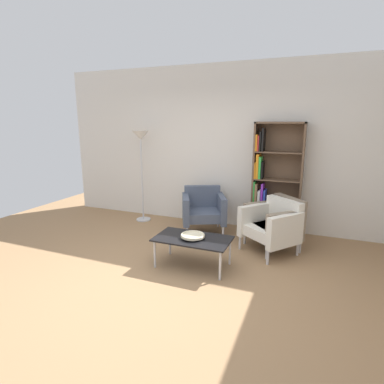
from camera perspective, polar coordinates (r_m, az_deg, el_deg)
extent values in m
plane|color=#9E7751|center=(3.92, -5.99, -16.19)|extent=(8.32, 8.32, 0.00)
cube|color=silver|center=(5.73, 5.30, 8.35)|extent=(6.40, 0.12, 2.90)
cube|color=brown|center=(5.41, 11.44, 2.54)|extent=(0.03, 0.30, 1.90)
cube|color=brown|center=(5.33, 19.59, 1.88)|extent=(0.03, 0.30, 1.90)
cube|color=brown|center=(5.27, 16.11, 12.24)|extent=(0.80, 0.30, 0.03)
cube|color=brown|center=(5.60, 14.91, -7.22)|extent=(0.80, 0.30, 0.03)
cube|color=brown|center=(5.50, 15.66, 2.47)|extent=(0.80, 0.02, 1.90)
cube|color=brown|center=(5.46, 15.20, -2.53)|extent=(0.76, 0.28, 0.02)
cube|color=brown|center=(5.36, 15.49, 2.22)|extent=(0.76, 0.28, 0.02)
cube|color=brown|center=(5.30, 15.79, 7.11)|extent=(0.76, 0.28, 0.02)
cube|color=black|center=(5.56, 11.28, -5.19)|extent=(0.02, 0.20, 0.31)
cube|color=yellow|center=(5.52, 11.64, -4.94)|extent=(0.04, 0.17, 0.38)
cube|color=white|center=(5.54, 12.19, -5.31)|extent=(0.04, 0.19, 0.31)
cube|color=orange|center=(5.54, 12.68, -5.13)|extent=(0.02, 0.22, 0.35)
cube|color=white|center=(5.52, 12.98, -5.70)|extent=(0.04, 0.17, 0.26)
cube|color=green|center=(5.40, 11.49, -0.14)|extent=(0.02, 0.17, 0.40)
cube|color=olive|center=(5.44, 11.91, -0.30)|extent=(0.04, 0.24, 0.36)
cube|color=white|center=(5.42, 12.37, -0.97)|extent=(0.04, 0.19, 0.26)
cube|color=purple|center=(5.41, 12.93, -0.38)|extent=(0.03, 0.21, 0.37)
cube|color=blue|center=(5.42, 13.36, -0.94)|extent=(0.03, 0.22, 0.27)
cube|color=orange|center=(5.37, 11.75, 4.03)|extent=(0.02, 0.25, 0.27)
cube|color=orange|center=(5.35, 12.16, 4.73)|extent=(0.04, 0.25, 0.41)
cube|color=green|center=(5.32, 12.55, 4.43)|extent=(0.04, 0.18, 0.37)
cube|color=black|center=(5.34, 12.98, 4.02)|extent=(0.02, 0.23, 0.29)
cube|color=orange|center=(5.28, 11.95, 8.91)|extent=(0.03, 0.17, 0.27)
cube|color=red|center=(5.28, 12.31, 8.81)|extent=(0.02, 0.19, 0.26)
cube|color=black|center=(5.31, 12.69, 9.14)|extent=(0.02, 0.25, 0.32)
cube|color=black|center=(5.30, 13.13, 9.45)|extent=(0.03, 0.25, 0.38)
cube|color=black|center=(4.12, 0.14, -8.63)|extent=(1.00, 0.56, 0.02)
cylinder|color=silver|center=(4.18, -6.91, -11.35)|extent=(0.03, 0.03, 0.38)
cylinder|color=silver|center=(3.87, 5.21, -13.44)|extent=(0.03, 0.03, 0.38)
cylinder|color=silver|center=(4.56, -4.10, -9.19)|extent=(0.03, 0.03, 0.38)
cylinder|color=silver|center=(4.27, 7.03, -10.84)|extent=(0.03, 0.03, 0.38)
cylinder|color=beige|center=(4.11, 0.14, -8.37)|extent=(0.13, 0.13, 0.02)
cylinder|color=beige|center=(4.10, 0.14, -8.11)|extent=(0.32, 0.32, 0.02)
torus|color=beige|center=(4.10, 0.14, -7.96)|extent=(0.32, 0.32, 0.02)
cube|color=#4C566B|center=(5.37, 2.14, -4.22)|extent=(0.83, 0.80, 0.16)
cube|color=#4C566B|center=(5.56, 1.90, -0.74)|extent=(0.63, 0.38, 0.38)
cube|color=#4C566B|center=(5.30, -1.18, -3.21)|extent=(0.35, 0.60, 0.46)
cube|color=#4C566B|center=(5.36, 5.47, -3.09)|extent=(0.35, 0.60, 0.46)
cylinder|color=silver|center=(5.12, -0.93, -7.44)|extent=(0.04, 0.04, 0.24)
cylinder|color=silver|center=(5.18, 5.77, -7.27)|extent=(0.04, 0.04, 0.24)
cylinder|color=silver|center=(5.67, -1.17, -5.40)|extent=(0.04, 0.04, 0.24)
cylinder|color=silver|center=(5.72, 4.87, -5.27)|extent=(0.04, 0.04, 0.24)
cube|color=white|center=(4.71, 14.21, -7.12)|extent=(0.86, 0.85, 0.16)
cube|color=white|center=(4.82, 16.71, -3.46)|extent=(0.58, 0.49, 0.38)
cube|color=white|center=(4.88, 11.58, -4.93)|extent=(0.46, 0.55, 0.46)
cube|color=white|center=(4.46, 16.88, -6.94)|extent=(0.46, 0.55, 0.46)
cylinder|color=silver|center=(4.80, 8.86, -9.06)|extent=(0.04, 0.04, 0.24)
cylinder|color=silver|center=(4.39, 13.86, -11.47)|extent=(0.04, 0.04, 0.24)
cylinder|color=silver|center=(5.16, 13.94, -7.69)|extent=(0.04, 0.04, 0.24)
cylinder|color=silver|center=(4.78, 18.97, -9.72)|extent=(0.04, 0.04, 0.24)
cube|color=gray|center=(4.86, 14.82, -6.51)|extent=(0.86, 0.86, 0.16)
cube|color=gray|center=(4.94, 17.55, -3.10)|extent=(0.52, 0.55, 0.38)
cube|color=gray|center=(5.06, 12.67, -4.32)|extent=(0.52, 0.49, 0.46)
cube|color=gray|center=(4.59, 16.95, -6.40)|extent=(0.52, 0.49, 0.46)
cylinder|color=silver|center=(5.00, 9.76, -8.14)|extent=(0.04, 0.04, 0.24)
cylinder|color=silver|center=(4.54, 13.67, -10.59)|extent=(0.04, 0.04, 0.24)
cylinder|color=silver|center=(5.31, 15.20, -7.16)|extent=(0.04, 0.04, 0.24)
cylinder|color=silver|center=(4.87, 19.37, -9.30)|extent=(0.04, 0.04, 0.24)
cylinder|color=silver|center=(6.19, -8.96, -5.01)|extent=(0.28, 0.28, 0.02)
cylinder|color=silver|center=(5.99, -9.24, 2.64)|extent=(0.03, 0.03, 1.65)
cone|color=white|center=(5.90, -9.53, 10.30)|extent=(0.32, 0.32, 0.18)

